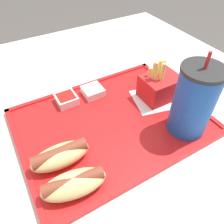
{
  "coord_description": "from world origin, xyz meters",
  "views": [
    {
      "loc": [
        0.16,
        0.36,
        1.13
      ],
      "look_at": [
        -0.04,
        0.03,
        0.76
      ],
      "focal_mm": 35.0,
      "sensor_mm": 36.0,
      "label": 1
    }
  ],
  "objects_px": {
    "hot_dog_near": "(60,155)",
    "sauce_cup_ketchup": "(66,99)",
    "hot_dog_far": "(74,184)",
    "sauce_cup_mayo": "(93,91)",
    "fries_carton": "(159,87)",
    "soda_cup": "(194,101)"
  },
  "relations": [
    {
      "from": "soda_cup",
      "to": "fries_carton",
      "type": "distance_m",
      "value": 0.14
    },
    {
      "from": "hot_dog_near",
      "to": "sauce_cup_ketchup",
      "type": "height_order",
      "value": "hot_dog_near"
    },
    {
      "from": "soda_cup",
      "to": "hot_dog_far",
      "type": "xyz_separation_m",
      "value": [
        0.3,
        0.01,
        -0.06
      ]
    },
    {
      "from": "soda_cup",
      "to": "sauce_cup_mayo",
      "type": "bearing_deg",
      "value": -58.95
    },
    {
      "from": "hot_dog_near",
      "to": "sauce_cup_mayo",
      "type": "xyz_separation_m",
      "value": [
        -0.16,
        -0.17,
        -0.01
      ]
    },
    {
      "from": "sauce_cup_ketchup",
      "to": "hot_dog_near",
      "type": "bearing_deg",
      "value": 65.37
    },
    {
      "from": "fries_carton",
      "to": "hot_dog_far",
      "type": "bearing_deg",
      "value": 24.23
    },
    {
      "from": "hot_dog_near",
      "to": "sauce_cup_ketchup",
      "type": "bearing_deg",
      "value": -114.63
    },
    {
      "from": "hot_dog_near",
      "to": "sauce_cup_ketchup",
      "type": "relative_size",
      "value": 2.29
    },
    {
      "from": "soda_cup",
      "to": "fries_carton",
      "type": "bearing_deg",
      "value": -97.15
    },
    {
      "from": "hot_dog_far",
      "to": "hot_dog_near",
      "type": "bearing_deg",
      "value": -90.0
    },
    {
      "from": "hot_dog_far",
      "to": "sauce_cup_mayo",
      "type": "xyz_separation_m",
      "value": [
        -0.16,
        -0.25,
        -0.01
      ]
    },
    {
      "from": "hot_dog_far",
      "to": "sauce_cup_mayo",
      "type": "bearing_deg",
      "value": -123.13
    },
    {
      "from": "hot_dog_far",
      "to": "fries_carton",
      "type": "xyz_separation_m",
      "value": [
        -0.31,
        -0.14,
        0.01
      ]
    },
    {
      "from": "hot_dog_far",
      "to": "hot_dog_near",
      "type": "height_order",
      "value": "hot_dog_near"
    },
    {
      "from": "hot_dog_far",
      "to": "sauce_cup_ketchup",
      "type": "xyz_separation_m",
      "value": [
        -0.08,
        -0.25,
        -0.01
      ]
    },
    {
      "from": "fries_carton",
      "to": "sauce_cup_ketchup",
      "type": "relative_size",
      "value": 2.14
    },
    {
      "from": "soda_cup",
      "to": "hot_dog_near",
      "type": "bearing_deg",
      "value": -10.92
    },
    {
      "from": "hot_dog_near",
      "to": "fries_carton",
      "type": "relative_size",
      "value": 1.07
    },
    {
      "from": "fries_carton",
      "to": "sauce_cup_ketchup",
      "type": "bearing_deg",
      "value": -24.96
    },
    {
      "from": "fries_carton",
      "to": "hot_dog_near",
      "type": "bearing_deg",
      "value": 12.37
    },
    {
      "from": "soda_cup",
      "to": "sauce_cup_ketchup",
      "type": "distance_m",
      "value": 0.33
    }
  ]
}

